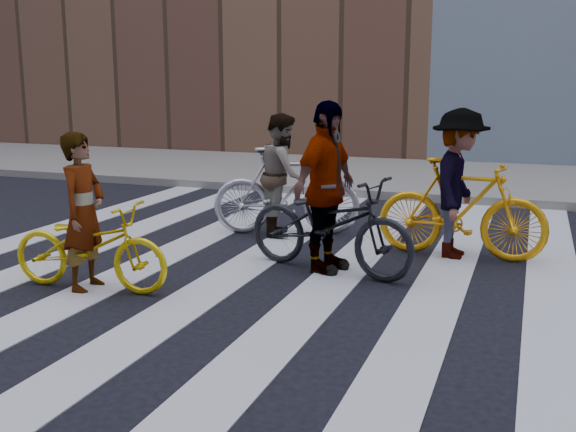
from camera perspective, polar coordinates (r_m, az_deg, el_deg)
The scene contains 11 objects.
ground at distance 7.36m, azimuth -0.32°, elevation -5.12°, with size 100.00×100.00×0.00m, color black.
sidewalk_far at distance 14.46m, azimuth 10.13°, elevation 3.30°, with size 100.00×5.00×0.15m, color gray.
zebra_crosswalk at distance 7.36m, azimuth -0.32°, elevation -5.08°, with size 8.25×10.00×0.01m.
bike_yellow_left at distance 7.09m, azimuth -16.44°, elevation -2.47°, with size 0.60×1.72×0.90m, color yellow.
bike_silver_mid at distance 9.20m, azimuth -0.13°, elevation 2.11°, with size 0.57×2.00×1.20m, color #B1B1BB.
bike_yellow_right at distance 8.25m, azimuth 14.47°, elevation 0.61°, with size 0.56×1.99×1.20m, color #F7A00D.
bike_dark_rear at distance 7.43m, azimuth 3.52°, elevation -0.68°, with size 0.72×2.06×1.08m, color black.
rider_left at distance 7.05m, azimuth -16.93°, elevation 0.31°, with size 0.58×0.38×1.60m, color slate.
rider_mid at distance 9.18m, azimuth -0.43°, elevation 3.53°, with size 0.81×0.63×1.66m, color slate.
rider_right at distance 8.21m, azimuth 14.23°, elevation 2.64°, with size 1.15×0.66×1.78m, color slate.
rider_rear at distance 7.36m, azimuth 3.19°, elevation 2.41°, with size 1.11×0.46×1.89m, color slate.
Camera 1 is at (2.47, -6.61, 2.12)m, focal length 42.00 mm.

